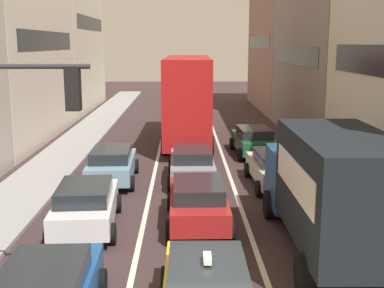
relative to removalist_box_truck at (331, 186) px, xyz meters
The scene contains 12 objects.
sidewalk_left 19.09m from the removalist_box_truck, 123.19° to the left, with size 2.60×64.00×0.14m, color #969696.
lane_stripe_left 16.90m from the removalist_box_truck, 108.76° to the left, with size 0.16×60.00×0.01m, color silver.
lane_stripe_right 16.14m from the removalist_box_truck, 97.16° to the left, with size 0.16×60.00×0.01m, color silver.
building_row_right 19.77m from the removalist_box_truck, 71.47° to the left, with size 7.20×43.90×11.11m.
removalist_box_truck is the anchor object (origin of this frame).
sedan_centre_lane_second 4.47m from the removalist_box_truck, 146.48° to the left, with size 2.11×4.32×1.49m.
wagon_left_lane_second 7.59m from the removalist_box_truck, 163.66° to the left, with size 2.29×4.41×1.49m.
hatchback_centre_lane_third 8.55m from the removalist_box_truck, 115.92° to the left, with size 2.10×4.32×1.49m.
sedan_left_lane_third 10.50m from the removalist_box_truck, 133.01° to the left, with size 2.17×4.35×1.49m.
sedan_right_lane_behind_truck 6.95m from the removalist_box_truck, 92.21° to the left, with size 2.15×4.35×1.49m.
wagon_right_lane_far 13.00m from the removalist_box_truck, 91.51° to the left, with size 2.23×4.38×1.49m.
bus_mid_queue_primary 16.64m from the removalist_box_truck, 103.19° to the left, with size 2.94×10.54×5.06m.
Camera 1 is at (-0.38, -9.37, 5.85)m, focal length 47.56 mm.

